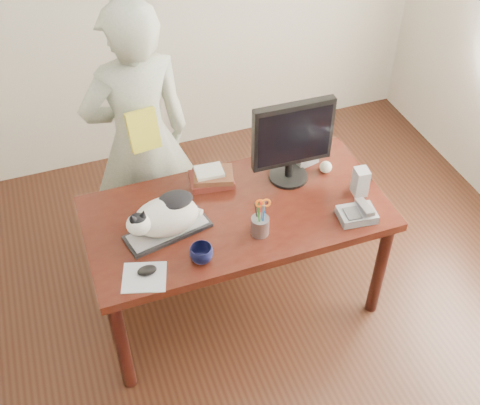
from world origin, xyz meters
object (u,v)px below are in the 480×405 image
Objects in this scene: coffee_mug at (201,254)px; calculator at (301,155)px; keyboard at (168,231)px; speaker at (361,182)px; baseball at (326,167)px; pen_cup at (260,224)px; book_stack at (212,177)px; mouse at (147,270)px; monitor at (292,139)px; desk at (232,220)px; person at (140,141)px; cat at (164,216)px; phone at (358,214)px.

calculator is at bearing 35.93° from coffee_mug.
speaker is (1.06, -0.06, 0.07)m from keyboard.
calculator is at bearing 117.24° from baseball.
book_stack is (-0.11, 0.46, -0.03)m from pen_cup.
speaker is 0.81m from book_stack.
pen_cup is 2.19× the size of mouse.
monitor is at bearing 149.45° from speaker.
desk is 0.35m from pen_cup.
monitor is 0.80m from coffee_mug.
baseball is (-0.09, 0.23, -0.05)m from speaker.
person is (0.02, 0.66, 0.10)m from keyboard.
mouse is 0.72m from book_stack.
keyboard is at bearing 114.13° from coffee_mug.
keyboard is 0.11m from cat.
cat is 3.70× the size of coffee_mug.
desk is 0.27m from book_stack.
cat is at bearing -173.77° from calculator.
monitor is 1.03m from mouse.
desk is 3.78× the size of cat.
coffee_mug is at bearing -74.96° from cat.
cat is 0.67m from person.
person reaches higher than baseball.
coffee_mug is 0.85m from phone.
cat is 0.47m from book_stack.
coffee_mug is 0.56× the size of calculator.
person reaches higher than book_stack.
monitor is at bearing 177.93° from baseball.
book_stack is at bearing 29.10° from cat.
cat is 2.06× the size of calculator.
keyboard is (-0.39, -0.12, 0.16)m from desk.
cat is 2.61× the size of speaker.
coffee_mug is 0.71× the size of speaker.
speaker reaches higher than calculator.
person reaches higher than speaker.
mouse is at bearing -165.75° from speaker.
mouse is 0.06× the size of person.
cat is 1.59× the size of book_stack.
coffee_mug is at bearing -172.66° from phone.
person is at bearing 75.10° from cat.
desk is 6.83× the size of pen_cup.
person is at bearing 141.27° from book_stack.
monitor is at bearing 32.59° from coffee_mug.
speaker is at bearing 138.60° from person.
speaker is 2.33× the size of baseball.
desk is 23.09× the size of baseball.
book_stack reaches higher than baseball.
coffee_mug is (0.12, -0.23, -0.08)m from cat.
cat is 2.05× the size of phone.
cat is 1.08m from speaker.
baseball reaches higher than mouse.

